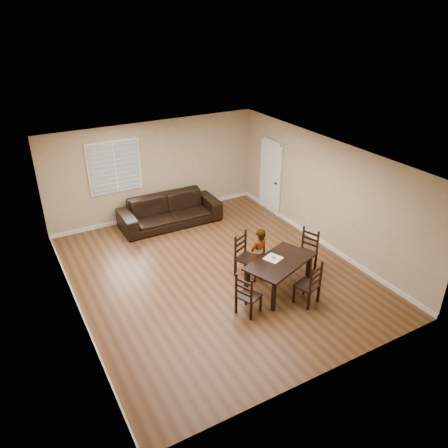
{
  "coord_description": "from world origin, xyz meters",
  "views": [
    {
      "loc": [
        -3.86,
        -7.32,
        5.44
      ],
      "look_at": [
        0.41,
        0.33,
        1.0
      ],
      "focal_mm": 35.0,
      "sensor_mm": 36.0,
      "label": 1
    }
  ],
  "objects": [
    {
      "name": "donut",
      "position": [
        0.84,
        -1.02,
        0.72
      ],
      "size": [
        0.1,
        0.1,
        0.04
      ],
      "color": "#D99F4E",
      "rests_on": "napkin"
    },
    {
      "name": "child",
      "position": [
        0.7,
        -0.68,
        0.63
      ],
      "size": [
        0.5,
        0.37,
        1.26
      ],
      "primitive_type": "imported",
      "rotation": [
        0.0,
        0.0,
        3.3
      ],
      "color": "gray",
      "rests_on": "ground"
    },
    {
      "name": "chair_near",
      "position": [
        0.54,
        -0.29,
        0.46
      ],
      "size": [
        0.59,
        0.57,
        1.0
      ],
      "rotation": [
        0.0,
        0.0,
        0.43
      ],
      "color": "black",
      "rests_on": "ground"
    },
    {
      "name": "napkin",
      "position": [
        0.82,
        -1.03,
        0.7
      ],
      "size": [
        0.42,
        0.42,
        0.0
      ],
      "primitive_type": "cube",
      "rotation": [
        0.0,
        0.0,
        0.37
      ],
      "color": "beige",
      "rests_on": "dining_table"
    },
    {
      "name": "chair_far",
      "position": [
        1.15,
        -1.94,
        0.43
      ],
      "size": [
        0.53,
        0.51,
        0.95
      ],
      "rotation": [
        0.0,
        0.0,
        3.46
      ],
      "color": "black",
      "rests_on": "ground"
    },
    {
      "name": "sofa",
      "position": [
        0.09,
        2.78,
        0.4
      ],
      "size": [
        2.73,
        1.09,
        0.79
      ],
      "primitive_type": "imported",
      "rotation": [
        0.0,
        0.0,
        -0.01
      ],
      "color": "black",
      "rests_on": "ground"
    },
    {
      "name": "dining_table",
      "position": [
        0.88,
        -1.19,
        0.61
      ],
      "size": [
        1.69,
        1.29,
        0.7
      ],
      "rotation": [
        0.0,
        0.0,
        0.35
      ],
      "color": "black",
      "rests_on": "ground"
    },
    {
      "name": "chair_left",
      "position": [
        -0.18,
        -1.58,
        0.41
      ],
      "size": [
        0.51,
        0.53,
        0.91
      ],
      "rotation": [
        0.0,
        0.0,
        1.97
      ],
      "color": "black",
      "rests_on": "ground"
    },
    {
      "name": "room",
      "position": [
        0.04,
        0.18,
        1.81
      ],
      "size": [
        6.04,
        7.04,
        2.72
      ],
      "color": "tan",
      "rests_on": "ground"
    },
    {
      "name": "ground",
      "position": [
        0.0,
        0.0,
        0.0
      ],
      "size": [
        7.0,
        7.0,
        0.0
      ],
      "primitive_type": "plane",
      "color": "brown",
      "rests_on": "ground"
    },
    {
      "name": "chair_right",
      "position": [
        1.95,
        -0.8,
        0.44
      ],
      "size": [
        0.53,
        0.55,
        0.97
      ],
      "rotation": [
        0.0,
        0.0,
        -1.23
      ],
      "color": "black",
      "rests_on": "ground"
    }
  ]
}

